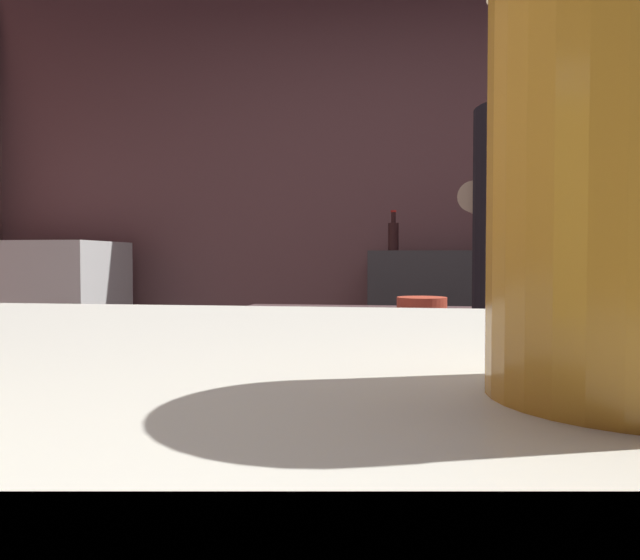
% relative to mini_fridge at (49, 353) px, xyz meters
% --- Properties ---
extents(wall_back, '(5.20, 0.10, 2.70)m').
position_rel_mini_fridge_xyz_m(wall_back, '(2.00, 0.45, 0.76)').
color(wall_back, brown).
rests_on(wall_back, ground).
extents(prep_counter, '(2.10, 0.60, 0.92)m').
position_rel_mini_fridge_xyz_m(prep_counter, '(2.35, -0.99, -0.13)').
color(prep_counter, '#4A3535').
rests_on(prep_counter, ground).
extents(back_shelf, '(0.97, 0.36, 1.13)m').
position_rel_mini_fridge_xyz_m(back_shelf, '(2.18, 0.17, -0.03)').
color(back_shelf, '#373638').
rests_on(back_shelf, ground).
extents(mini_fridge, '(0.69, 0.58, 1.18)m').
position_rel_mini_fridge_xyz_m(mini_fridge, '(0.00, 0.00, 0.00)').
color(mini_fridge, white).
rests_on(mini_fridge, ground).
extents(bartender, '(0.48, 0.55, 1.67)m').
position_rel_mini_fridge_xyz_m(bartender, '(2.23, -1.44, 0.38)').
color(bartender, '#352B36').
rests_on(bartender, ground).
extents(mixing_bowl, '(0.17, 0.17, 0.05)m').
position_rel_mini_fridge_xyz_m(mixing_bowl, '(1.94, -0.91, 0.35)').
color(mixing_bowl, '#C94831').
rests_on(mixing_bowl, prep_counter).
extents(chefs_knife, '(0.24, 0.11, 0.01)m').
position_rel_mini_fridge_xyz_m(chefs_knife, '(2.51, -1.04, 0.33)').
color(chefs_knife, silver).
rests_on(chefs_knife, prep_counter).
extents(bottle_olive_oil, '(0.06, 0.06, 0.18)m').
position_rel_mini_fridge_xyz_m(bottle_olive_oil, '(2.26, 0.17, 0.61)').
color(bottle_olive_oil, '#3161A1').
rests_on(bottle_olive_oil, back_shelf).
extents(bottle_vinegar, '(0.05, 0.05, 0.20)m').
position_rel_mini_fridge_xyz_m(bottle_vinegar, '(1.81, 0.08, 0.62)').
color(bottle_vinegar, black).
rests_on(bottle_vinegar, back_shelf).
extents(bottle_hot_sauce, '(0.07, 0.07, 0.18)m').
position_rel_mini_fridge_xyz_m(bottle_hot_sauce, '(2.30, 0.09, 0.61)').
color(bottle_hot_sauce, red).
rests_on(bottle_hot_sauce, back_shelf).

